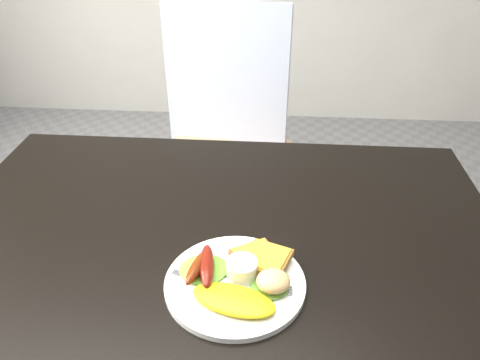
# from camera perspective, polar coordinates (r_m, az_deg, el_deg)

# --- Properties ---
(dining_table) EXTENTS (1.20, 0.80, 0.04)m
(dining_table) POSITION_cam_1_polar(r_m,az_deg,el_deg) (1.01, -2.59, -6.80)
(dining_table) COLOR black
(dining_table) RESTS_ON ground
(dining_chair) EXTENTS (0.53, 0.53, 0.06)m
(dining_chair) POSITION_cam_1_polar(r_m,az_deg,el_deg) (1.77, -2.15, 1.24)
(dining_chair) COLOR tan
(dining_chair) RESTS_ON ground
(person) EXTENTS (0.64, 0.55, 1.50)m
(person) POSITION_cam_1_polar(r_m,az_deg,el_deg) (1.41, -10.07, 5.96)
(person) COLOR #234E8A
(person) RESTS_ON ground
(plate) EXTENTS (0.26, 0.26, 0.01)m
(plate) POSITION_cam_1_polar(r_m,az_deg,el_deg) (0.87, -0.61, -12.49)
(plate) COLOR white
(plate) RESTS_ON dining_table
(lettuce_left) EXTENTS (0.11, 0.10, 0.01)m
(lettuce_left) POSITION_cam_1_polar(r_m,az_deg,el_deg) (0.88, -4.43, -10.76)
(lettuce_left) COLOR #559324
(lettuce_left) RESTS_ON plate
(lettuce_right) EXTENTS (0.08, 0.08, 0.01)m
(lettuce_right) POSITION_cam_1_polar(r_m,az_deg,el_deg) (0.85, 3.59, -12.92)
(lettuce_right) COLOR #4D851C
(lettuce_right) RESTS_ON plate
(omelette) EXTENTS (0.16, 0.11, 0.02)m
(omelette) POSITION_cam_1_polar(r_m,az_deg,el_deg) (0.82, -0.79, -14.40)
(omelette) COLOR #D2BF08
(omelette) RESTS_ON plate
(sausage_a) EXTENTS (0.04, 0.10, 0.02)m
(sausage_a) POSITION_cam_1_polar(r_m,az_deg,el_deg) (0.86, -5.28, -10.54)
(sausage_a) COLOR #71370C
(sausage_a) RESTS_ON lettuce_left
(sausage_b) EXTENTS (0.04, 0.11, 0.03)m
(sausage_b) POSITION_cam_1_polar(r_m,az_deg,el_deg) (0.86, -4.06, -10.36)
(sausage_b) COLOR maroon
(sausage_b) RESTS_ON lettuce_left
(ramekin) EXTENTS (0.07, 0.07, 0.03)m
(ramekin) POSITION_cam_1_polar(r_m,az_deg,el_deg) (0.86, 0.23, -10.78)
(ramekin) COLOR white
(ramekin) RESTS_ON plate
(toast_a) EXTENTS (0.11, 0.11, 0.01)m
(toast_a) POSITION_cam_1_polar(r_m,az_deg,el_deg) (0.90, 2.03, -9.54)
(toast_a) COLOR brown
(toast_a) RESTS_ON plate
(toast_b) EXTENTS (0.10, 0.10, 0.01)m
(toast_b) POSITION_cam_1_polar(r_m,az_deg,el_deg) (0.88, 3.25, -9.62)
(toast_b) COLOR olive
(toast_b) RESTS_ON toast_a
(potato_salad) EXTENTS (0.06, 0.06, 0.03)m
(potato_salad) POSITION_cam_1_polar(r_m,az_deg,el_deg) (0.83, 4.06, -12.19)
(potato_salad) COLOR beige
(potato_salad) RESTS_ON lettuce_right
(fork) EXTENTS (0.16, 0.07, 0.00)m
(fork) POSITION_cam_1_polar(r_m,az_deg,el_deg) (0.85, -3.26, -12.65)
(fork) COLOR #ADAFB7
(fork) RESTS_ON plate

